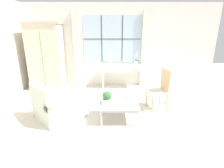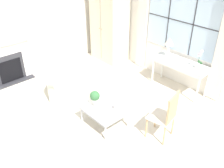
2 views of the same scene
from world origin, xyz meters
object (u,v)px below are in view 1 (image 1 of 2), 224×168
Objects in this scene: console_table at (122,68)px; potted_orchid at (136,60)px; armchair_upholstered at (58,106)px; pillar_candle at (127,98)px; armoire at (46,56)px; potted_plant_small at (107,98)px; coffee_table at (119,105)px; side_chair_wooden at (161,87)px; table_lamp at (110,54)px.

console_table is 3.07× the size of potted_orchid.
pillar_candle is (1.60, 0.01, 0.21)m from armchair_upholstered.
armoire is 7.51× the size of potted_plant_small.
coffee_table is (-0.20, -2.29, -0.33)m from console_table.
side_chair_wooden is 6.63× the size of pillar_candle.
potted_plant_small is at bearing -159.50° from pillar_candle.
table_lamp is (-0.40, -0.00, 0.46)m from console_table.
table_lamp is at bearing 127.23° from side_chair_wooden.
potted_orchid is 0.35× the size of armchair_upholstered.
armoire is 3.83m from side_chair_wooden.
pillar_candle is at bearing 20.50° from potted_plant_small.
side_chair_wooden is at bearing 24.70° from potted_plant_small.
armoire is 4.38× the size of table_lamp.
table_lamp reaches higher than pillar_candle.
armchair_upholstered is at bearing -179.60° from pillar_candle.
armchair_upholstered is 1.19m from potted_plant_small.
coffee_table is at bearing -144.12° from pillar_candle.
coffee_table is (1.41, -0.13, 0.10)m from armchair_upholstered.
table_lamp is 1.09× the size of potted_orchid.
side_chair_wooden is 1.49m from potted_plant_small.
armoire is 3.30m from coffee_table.
potted_orchid is 2.94× the size of pillar_candle.
armoire is at bearing 140.66° from pillar_candle.
side_chair_wooden is at bearing -25.28° from armoire.
table_lamp is 3.21× the size of pillar_candle.
pillar_candle is (-0.90, -0.45, -0.11)m from side_chair_wooden.
table_lamp is 2.63m from armchair_upholstered.
console_table is 1.36× the size of side_chair_wooden.
armoire is 2.58m from console_table.
side_chair_wooden is 1.01m from pillar_candle.
armchair_upholstered is (-2.07, -2.16, -0.69)m from potted_orchid.
potted_orchid reaches higher than potted_plant_small.
pillar_candle is (-0.47, -2.14, -0.48)m from potted_orchid.
pillar_candle is at bearing -39.34° from armoire.
console_table is 9.02× the size of pillar_candle.
coffee_table is at bearing -106.06° from potted_orchid.
coffee_table is 5.54× the size of pillar_candle.
armchair_upholstered is 2.56m from side_chair_wooden.
console_table is at bearing 1.75° from armoire.
table_lamp is (2.14, 0.07, 0.06)m from armoire.
armoire is at bearing 154.72° from side_chair_wooden.
armoire is 1.56× the size of console_table.
potted_orchid is at bearing 77.69° from pillar_candle.
console_table is at bearing 117.56° from side_chair_wooden.
potted_orchid is 2.25m from pillar_candle.
armoire reaches higher than coffee_table.
side_chair_wooden is at bearing 28.42° from coffee_table.
potted_orchid is at bearing 104.34° from side_chair_wooden.
table_lamp is 0.48× the size of side_chair_wooden.
console_table reaches higher than coffee_table.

